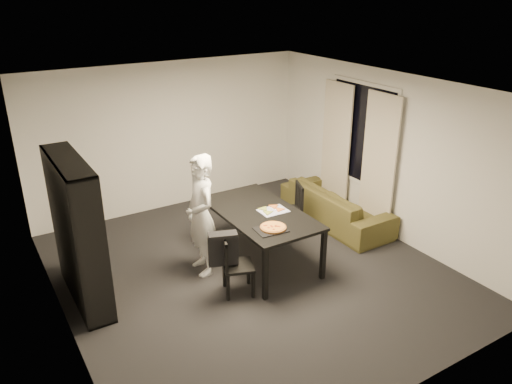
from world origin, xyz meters
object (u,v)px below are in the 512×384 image
chair_left (232,261)px  person (201,215)px  baking_tray (271,230)px  pepperoni_pizza (273,227)px  bookshelf (78,232)px  chair_right (293,206)px  sofa (336,205)px  dining_table (260,216)px

chair_left → person: 0.82m
baking_tray → pepperoni_pizza: pepperoni_pizza is taller
bookshelf → person: 1.60m
chair_left → baking_tray: chair_left is taller
chair_right → sofa: chair_right is taller
person → baking_tray: person is taller
bookshelf → chair_left: bookshelf is taller
bookshelf → baking_tray: (2.24, -0.94, -0.16)m
bookshelf → person: size_ratio=1.10×
dining_table → sofa: size_ratio=0.89×
chair_left → sofa: chair_left is taller
bookshelf → pepperoni_pizza: bearing=-22.2°
dining_table → person: person is taller
baking_tray → person: bearing=131.9°
person → sofa: size_ratio=0.81×
baking_tray → sofa: baking_tray is taller
chair_right → baking_tray: (-1.08, -1.00, 0.30)m
chair_right → person: bearing=-61.0°
person → pepperoni_pizza: bearing=48.4°
dining_table → pepperoni_pizza: size_ratio=5.37×
chair_left → chair_right: size_ratio=0.96×
bookshelf → dining_table: bearing=-8.8°
baking_tray → chair_right: bearing=42.6°
baking_tray → dining_table: bearing=72.2°
chair_right → sofa: (0.87, -0.04, -0.18)m
dining_table → chair_left: bearing=-144.4°
bookshelf → chair_left: 1.96m
chair_left → pepperoni_pizza: bearing=-71.5°
chair_right → pepperoni_pizza: chair_right is taller
chair_right → pepperoni_pizza: 1.47m
chair_left → baking_tray: (0.57, -0.03, 0.32)m
person → pepperoni_pizza: (0.70, -0.73, -0.05)m
bookshelf → baking_tray: 2.44m
baking_tray → pepperoni_pizza: bearing=10.0°
pepperoni_pizza → sofa: 2.19m
person → pepperoni_pizza: size_ratio=4.94×
dining_table → sofa: 1.86m
chair_right → pepperoni_pizza: bearing=-26.0°
pepperoni_pizza → baking_tray: bearing=-170.0°
pepperoni_pizza → sofa: (1.91, 0.95, -0.50)m
bookshelf → dining_table: bookshelf is taller
sofa → bookshelf: bearing=90.2°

